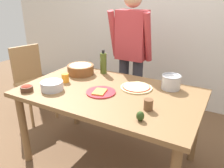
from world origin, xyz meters
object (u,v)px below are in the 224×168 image
object	(u,v)px
person_cook	(131,51)
olive_oil_bottle	(103,63)
cup_orange	(65,78)
plate_with_slice	(101,92)
cup_small_brown	(148,105)
chair_wooden_left	(32,78)
mixing_bowl_steel	(52,86)
small_sauce_bowl	(27,88)
popcorn_bowl	(81,68)
pizza_raw_on_board	(136,87)
avocado	(140,116)
dining_table	(109,100)
steel_pot	(171,82)

from	to	relation	value
person_cook	olive_oil_bottle	size ratio (longest dim) A/B	6.33
cup_orange	plate_with_slice	bearing A→B (deg)	-7.22
olive_oil_bottle	cup_small_brown	size ratio (longest dim) A/B	3.01
chair_wooden_left	plate_with_slice	world-z (taller)	chair_wooden_left
plate_with_slice	mixing_bowl_steel	xyz separation A→B (m)	(-0.42, -0.15, 0.03)
small_sauce_bowl	cup_orange	size ratio (longest dim) A/B	1.29
person_cook	chair_wooden_left	world-z (taller)	person_cook
popcorn_bowl	olive_oil_bottle	world-z (taller)	olive_oil_bottle
pizza_raw_on_board	olive_oil_bottle	bearing A→B (deg)	156.10
olive_oil_bottle	avocado	bearing A→B (deg)	-44.76
olive_oil_bottle	pizza_raw_on_board	bearing A→B (deg)	-23.90
pizza_raw_on_board	small_sauce_bowl	world-z (taller)	small_sauce_bowl
popcorn_bowl	mixing_bowl_steel	bearing A→B (deg)	-86.53
pizza_raw_on_board	popcorn_bowl	world-z (taller)	popcorn_bowl
dining_table	olive_oil_bottle	xyz separation A→B (m)	(-0.29, 0.39, 0.20)
person_cook	cup_orange	bearing A→B (deg)	-114.32
olive_oil_bottle	cup_orange	bearing A→B (deg)	-115.33
popcorn_bowl	olive_oil_bottle	xyz separation A→B (m)	(0.20, 0.14, 0.05)
plate_with_slice	avocado	xyz separation A→B (m)	(0.48, -0.26, 0.03)
chair_wooden_left	plate_with_slice	distance (m)	1.34
chair_wooden_left	olive_oil_bottle	world-z (taller)	olive_oil_bottle
mixing_bowl_steel	steel_pot	distance (m)	1.07
dining_table	olive_oil_bottle	size ratio (longest dim) A/B	6.25
person_cook	mixing_bowl_steel	distance (m)	1.04
person_cook	popcorn_bowl	world-z (taller)	person_cook
chair_wooden_left	small_sauce_bowl	xyz separation A→B (m)	(0.67, -0.64, 0.25)
dining_table	popcorn_bowl	world-z (taller)	popcorn_bowl
small_sauce_bowl	cup_small_brown	xyz separation A→B (m)	(1.07, 0.20, 0.01)
chair_wooden_left	popcorn_bowl	bearing A→B (deg)	-2.96
avocado	cup_orange	bearing A→B (deg)	161.08
mixing_bowl_steel	olive_oil_bottle	size ratio (longest dim) A/B	0.78
person_cook	cup_small_brown	distance (m)	1.08
person_cook	plate_with_slice	size ratio (longest dim) A/B	6.23
person_cook	mixing_bowl_steel	size ratio (longest dim) A/B	8.10
steel_pot	avocado	world-z (taller)	steel_pot
mixing_bowl_steel	cup_orange	xyz separation A→B (m)	(-0.02, 0.21, 0.00)
mixing_bowl_steel	avocado	size ratio (longest dim) A/B	2.86
dining_table	cup_orange	xyz separation A→B (m)	(-0.48, -0.02, 0.13)
pizza_raw_on_board	avocado	distance (m)	0.56
dining_table	olive_oil_bottle	world-z (taller)	olive_oil_bottle
chair_wooden_left	small_sauce_bowl	size ratio (longest dim) A/B	8.64
cup_small_brown	avocado	xyz separation A→B (m)	(0.01, -0.17, -0.01)
plate_with_slice	mixing_bowl_steel	distance (m)	0.45
plate_with_slice	chair_wooden_left	bearing A→B (deg)	164.13
person_cook	pizza_raw_on_board	world-z (taller)	person_cook
mixing_bowl_steel	small_sauce_bowl	distance (m)	0.22
steel_pot	pizza_raw_on_board	bearing A→B (deg)	-152.55
chair_wooden_left	pizza_raw_on_board	bearing A→B (deg)	-4.33
popcorn_bowl	cup_orange	xyz separation A→B (m)	(0.01, -0.26, -0.02)
plate_with_slice	steel_pot	xyz separation A→B (m)	(0.51, 0.39, 0.06)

